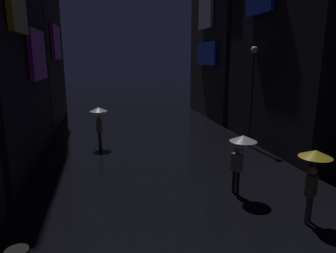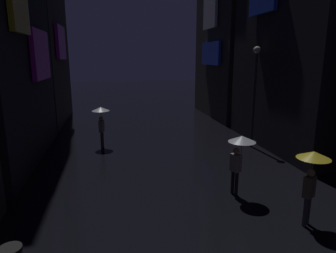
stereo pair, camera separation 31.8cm
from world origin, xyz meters
name	(u,v)px [view 1 (the left image)]	position (x,y,z in m)	size (l,w,h in m)	color
pedestrian_near_crossing_clear	(99,116)	(-2.74, 14.66, 1.67)	(0.90, 0.90, 2.12)	#38332D
pedestrian_far_right_yellow	(314,166)	(3.15, 5.93, 1.67)	(0.90, 0.90, 2.12)	#2D2D38
pedestrian_midstreet_centre_clear	(241,148)	(1.93, 7.94, 1.67)	(0.90, 0.90, 2.12)	black
streetlamp_right_far	(252,85)	(5.00, 13.22, 3.25)	(0.36, 0.36, 5.16)	#2D2D33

